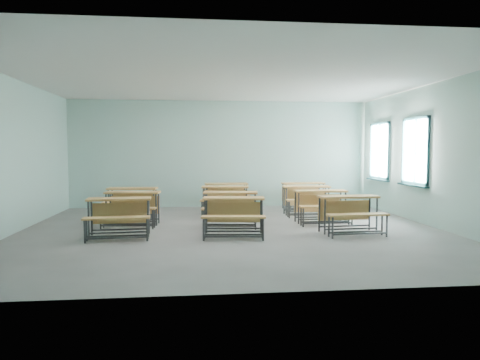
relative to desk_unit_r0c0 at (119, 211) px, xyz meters
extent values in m
cube|color=gray|center=(2.28, 0.44, -0.53)|extent=(9.00, 8.00, 0.02)
cube|color=silver|center=(2.28, 0.44, 2.69)|extent=(9.00, 8.00, 0.02)
cube|color=#A5CFC4|center=(2.28, 4.45, 1.08)|extent=(9.00, 0.02, 3.20)
cube|color=#A5CFC4|center=(2.28, -3.57, 1.08)|extent=(9.00, 0.02, 3.20)
cube|color=#A5CFC4|center=(-2.23, 0.44, 1.08)|extent=(0.02, 8.00, 3.20)
cube|color=#A5CFC4|center=(6.79, 0.44, 1.08)|extent=(0.02, 8.00, 3.20)
cube|color=#183E44|center=(6.75, 3.24, 0.41)|extent=(0.06, 1.20, 0.06)
cube|color=#183E44|center=(6.75, 3.24, 1.95)|extent=(0.06, 1.20, 0.06)
cube|color=#183E44|center=(6.75, 2.67, 1.18)|extent=(0.06, 0.06, 1.60)
cube|color=#183E44|center=(6.75, 3.81, 1.18)|extent=(0.06, 0.06, 1.60)
cube|color=#183E44|center=(6.75, 3.24, 1.18)|extent=(0.04, 0.04, 1.48)
cube|color=#183E44|center=(6.75, 3.24, 1.18)|extent=(0.04, 1.08, 0.04)
cube|color=#183E44|center=(6.71, 3.24, 0.35)|extent=(0.14, 1.28, 0.04)
cube|color=white|center=(6.78, 3.24, 1.18)|extent=(0.01, 1.08, 1.48)
cube|color=#183E44|center=(6.75, 1.24, 0.41)|extent=(0.06, 1.20, 0.06)
cube|color=#183E44|center=(6.75, 1.24, 1.95)|extent=(0.06, 1.20, 0.06)
cube|color=#183E44|center=(6.75, 0.67, 1.18)|extent=(0.06, 0.06, 1.60)
cube|color=#183E44|center=(6.75, 1.81, 1.18)|extent=(0.06, 0.06, 1.60)
cube|color=#183E44|center=(6.75, 1.24, 1.18)|extent=(0.04, 0.04, 1.48)
cube|color=#183E44|center=(6.75, 1.24, 1.18)|extent=(0.04, 1.08, 0.04)
cube|color=#183E44|center=(6.71, 1.24, 0.35)|extent=(0.14, 1.28, 0.04)
cube|color=white|center=(6.78, 1.24, 1.18)|extent=(0.01, 1.08, 1.48)
cube|color=#B27D40|center=(-0.01, 0.11, 0.23)|extent=(1.25, 0.49, 0.04)
cube|color=#B27D40|center=(-0.02, 0.30, -0.08)|extent=(1.17, 0.09, 0.42)
cylinder|color=#303235|center=(-0.56, -0.09, -0.15)|extent=(0.04, 0.04, 0.73)
cylinder|color=#303235|center=(0.57, -0.02, -0.15)|extent=(0.04, 0.04, 0.73)
cylinder|color=#303235|center=(-0.58, 0.24, -0.15)|extent=(0.04, 0.04, 0.73)
cylinder|color=#303235|center=(0.54, 0.31, -0.15)|extent=(0.04, 0.04, 0.73)
cube|color=#303235|center=(0.00, -0.05, -0.41)|extent=(1.13, 0.10, 0.03)
cube|color=#303235|center=(-0.02, 0.27, -0.41)|extent=(1.13, 0.10, 0.03)
cube|color=#B27D40|center=(0.02, -0.38, -0.07)|extent=(1.24, 0.33, 0.04)
cylinder|color=#303235|center=(-0.53, -0.51, -0.30)|extent=(0.04, 0.04, 0.43)
cylinder|color=#303235|center=(0.59, -0.44, -0.30)|extent=(0.04, 0.04, 0.43)
cylinder|color=#303235|center=(-0.54, -0.32, -0.30)|extent=(0.04, 0.04, 0.43)
cylinder|color=#303235|center=(0.58, -0.25, -0.30)|extent=(0.04, 0.04, 0.43)
cube|color=#303235|center=(0.03, -0.48, -0.43)|extent=(1.13, 0.10, 0.03)
cube|color=#303235|center=(0.02, -0.28, -0.43)|extent=(1.13, 0.10, 0.03)
cube|color=#B27D40|center=(2.27, 0.00, 0.23)|extent=(1.26, 0.53, 0.04)
cube|color=#B27D40|center=(2.29, 0.19, -0.08)|extent=(1.16, 0.13, 0.42)
cylinder|color=#303235|center=(1.69, -0.10, -0.15)|extent=(0.04, 0.04, 0.73)
cylinder|color=#303235|center=(2.81, -0.21, -0.15)|extent=(0.04, 0.04, 0.73)
cylinder|color=#303235|center=(1.72, 0.22, -0.15)|extent=(0.04, 0.04, 0.73)
cylinder|color=#303235|center=(2.85, 0.11, -0.15)|extent=(0.04, 0.04, 0.73)
cube|color=#303235|center=(2.25, -0.16, -0.41)|extent=(1.12, 0.14, 0.03)
cube|color=#303235|center=(2.28, 0.17, -0.41)|extent=(1.12, 0.14, 0.03)
cube|color=#B27D40|center=(2.22, -0.48, -0.07)|extent=(1.25, 0.37, 0.04)
cylinder|color=#303235|center=(1.65, -0.53, -0.30)|extent=(0.04, 0.04, 0.43)
cylinder|color=#303235|center=(2.77, -0.64, -0.30)|extent=(0.04, 0.04, 0.43)
cylinder|color=#303235|center=(1.67, -0.33, -0.30)|extent=(0.04, 0.04, 0.43)
cylinder|color=#303235|center=(2.79, -0.44, -0.30)|extent=(0.04, 0.04, 0.43)
cube|color=#303235|center=(2.21, -0.58, -0.43)|extent=(1.12, 0.14, 0.03)
cube|color=#303235|center=(2.23, -0.39, -0.43)|extent=(1.12, 0.14, 0.03)
cube|color=#B27D40|center=(4.67, 0.03, 0.23)|extent=(1.25, 0.48, 0.04)
cube|color=#B27D40|center=(4.66, 0.22, -0.08)|extent=(1.17, 0.09, 0.42)
cylinder|color=#303235|center=(4.12, -0.17, -0.15)|extent=(0.04, 0.04, 0.73)
cylinder|color=#303235|center=(5.24, -0.10, -0.15)|extent=(0.04, 0.04, 0.73)
cylinder|color=#303235|center=(4.10, 0.16, -0.15)|extent=(0.04, 0.04, 0.73)
cylinder|color=#303235|center=(5.22, 0.23, -0.15)|extent=(0.04, 0.04, 0.73)
cube|color=#303235|center=(4.68, -0.13, -0.41)|extent=(1.13, 0.10, 0.03)
cube|color=#303235|center=(4.66, 0.19, -0.41)|extent=(1.13, 0.10, 0.03)
cube|color=#B27D40|center=(4.70, -0.46, -0.07)|extent=(1.24, 0.33, 0.04)
cylinder|color=#303235|center=(4.14, -0.59, -0.30)|extent=(0.04, 0.04, 0.43)
cylinder|color=#303235|center=(5.27, -0.52, -0.30)|extent=(0.04, 0.04, 0.43)
cylinder|color=#303235|center=(4.13, -0.40, -0.30)|extent=(0.04, 0.04, 0.43)
cylinder|color=#303235|center=(5.25, -0.33, -0.30)|extent=(0.04, 0.04, 0.43)
cube|color=#303235|center=(4.70, -0.56, -0.43)|extent=(1.13, 0.10, 0.03)
cube|color=#303235|center=(4.69, -0.36, -0.43)|extent=(1.13, 0.10, 0.03)
cube|color=#B27D40|center=(0.07, 1.42, 0.23)|extent=(1.26, 0.52, 0.04)
cube|color=#B27D40|center=(0.08, 1.61, -0.08)|extent=(1.17, 0.13, 0.42)
cylinder|color=#303235|center=(-0.51, 1.31, -0.15)|extent=(0.04, 0.04, 0.73)
cylinder|color=#303235|center=(0.61, 1.21, -0.15)|extent=(0.04, 0.04, 0.73)
cylinder|color=#303235|center=(-0.48, 1.63, -0.15)|extent=(0.04, 0.04, 0.73)
cylinder|color=#303235|center=(0.64, 1.53, -0.15)|extent=(0.04, 0.04, 0.73)
cube|color=#303235|center=(0.05, 1.26, -0.41)|extent=(1.13, 0.13, 0.03)
cube|color=#303235|center=(0.08, 1.58, -0.41)|extent=(1.13, 0.13, 0.03)
cube|color=#B27D40|center=(0.02, 0.93, -0.07)|extent=(1.25, 0.37, 0.04)
cylinder|color=#303235|center=(-0.55, 0.88, -0.30)|extent=(0.04, 0.04, 0.43)
cylinder|color=#303235|center=(0.57, 0.78, -0.30)|extent=(0.04, 0.04, 0.43)
cylinder|color=#303235|center=(-0.53, 1.08, -0.30)|extent=(0.04, 0.04, 0.43)
cylinder|color=#303235|center=(0.59, 0.98, -0.30)|extent=(0.04, 0.04, 0.43)
cube|color=#303235|center=(0.01, 0.83, -0.43)|extent=(1.13, 0.13, 0.03)
cube|color=#303235|center=(0.03, 1.03, -0.43)|extent=(1.13, 0.13, 0.03)
cube|color=#B27D40|center=(2.30, 1.15, 0.23)|extent=(1.27, 0.56, 0.04)
cube|color=#B27D40|center=(2.32, 1.34, -0.08)|extent=(1.16, 0.16, 0.42)
cylinder|color=#303235|center=(1.72, 1.06, -0.15)|extent=(0.04, 0.04, 0.73)
cylinder|color=#303235|center=(2.84, 0.92, -0.15)|extent=(0.04, 0.04, 0.73)
cylinder|color=#303235|center=(1.76, 1.39, -0.15)|extent=(0.04, 0.04, 0.73)
cylinder|color=#303235|center=(2.88, 1.25, -0.15)|extent=(0.04, 0.04, 0.73)
cube|color=#303235|center=(2.28, 0.99, -0.41)|extent=(1.12, 0.17, 0.03)
cube|color=#303235|center=(2.32, 1.32, -0.41)|extent=(1.12, 0.17, 0.03)
cube|color=#B27D40|center=(2.24, 0.67, -0.07)|extent=(1.25, 0.40, 0.04)
cylinder|color=#303235|center=(1.67, 0.64, -0.30)|extent=(0.04, 0.04, 0.43)
cylinder|color=#303235|center=(2.79, 0.50, -0.30)|extent=(0.04, 0.04, 0.43)
cylinder|color=#303235|center=(1.69, 0.83, -0.30)|extent=(0.04, 0.04, 0.43)
cylinder|color=#303235|center=(2.81, 0.69, -0.30)|extent=(0.04, 0.04, 0.43)
cube|color=#303235|center=(2.23, 0.57, -0.43)|extent=(1.12, 0.17, 0.03)
cube|color=#303235|center=(2.25, 0.76, -0.43)|extent=(1.12, 0.17, 0.03)
cube|color=#B27D40|center=(4.45, 1.29, 0.23)|extent=(1.23, 0.42, 0.04)
cube|color=#B27D40|center=(4.45, 1.48, -0.08)|extent=(1.17, 0.03, 0.42)
cylinder|color=#303235|center=(3.89, 1.13, -0.15)|extent=(0.04, 0.04, 0.73)
cylinder|color=#303235|center=(5.01, 1.13, -0.15)|extent=(0.04, 0.04, 0.73)
cylinder|color=#303235|center=(3.89, 1.45, -0.15)|extent=(0.04, 0.04, 0.73)
cylinder|color=#303235|center=(5.01, 1.46, -0.15)|extent=(0.04, 0.04, 0.73)
cube|color=#303235|center=(4.45, 1.13, -0.41)|extent=(1.13, 0.04, 0.03)
cube|color=#303235|center=(4.45, 1.46, -0.41)|extent=(1.13, 0.04, 0.03)
cube|color=#B27D40|center=(4.45, 0.80, -0.07)|extent=(1.23, 0.26, 0.04)
cylinder|color=#303235|center=(3.89, 0.70, -0.30)|extent=(0.04, 0.04, 0.43)
cylinder|color=#303235|center=(5.02, 0.71, -0.30)|extent=(0.04, 0.04, 0.43)
cylinder|color=#303235|center=(3.89, 0.89, -0.30)|extent=(0.04, 0.04, 0.43)
cylinder|color=#303235|center=(5.02, 0.90, -0.30)|extent=(0.04, 0.04, 0.43)
cube|color=#303235|center=(4.45, 0.70, -0.43)|extent=(1.13, 0.04, 0.03)
cube|color=#303235|center=(4.45, 0.90, -0.43)|extent=(1.13, 0.04, 0.03)
cube|color=#B27D40|center=(-0.09, 2.46, 0.23)|extent=(1.26, 0.52, 0.04)
cube|color=#B27D40|center=(-0.07, 2.65, -0.08)|extent=(1.16, 0.13, 0.42)
cylinder|color=#303235|center=(-0.66, 2.35, -0.15)|extent=(0.04, 0.04, 0.73)
cylinder|color=#303235|center=(0.46, 2.25, -0.15)|extent=(0.04, 0.04, 0.73)
cylinder|color=#303235|center=(-0.63, 2.68, -0.15)|extent=(0.04, 0.04, 0.73)
cylinder|color=#303235|center=(0.49, 2.57, -0.15)|extent=(0.04, 0.04, 0.73)
cube|color=#303235|center=(-0.10, 2.30, -0.41)|extent=(1.12, 0.14, 0.03)
cube|color=#303235|center=(-0.07, 2.62, -0.41)|extent=(1.12, 0.14, 0.03)
cube|color=#B27D40|center=(-0.13, 1.97, -0.07)|extent=(1.25, 0.37, 0.04)
cylinder|color=#303235|center=(-0.70, 1.93, -0.30)|extent=(0.04, 0.04, 0.43)
cylinder|color=#303235|center=(0.42, 1.82, -0.30)|extent=(0.04, 0.04, 0.43)
cylinder|color=#303235|center=(-0.69, 2.12, -0.30)|extent=(0.04, 0.04, 0.43)
cylinder|color=#303235|center=(0.44, 2.02, -0.30)|extent=(0.04, 0.04, 0.43)
cube|color=#303235|center=(-0.14, 1.88, -0.43)|extent=(1.12, 0.14, 0.03)
cube|color=#303235|center=(-0.12, 2.07, -0.43)|extent=(1.12, 0.14, 0.03)
cube|color=#B27D40|center=(2.28, 2.68, 0.23)|extent=(1.27, 0.54, 0.04)
cube|color=#B27D40|center=(2.30, 2.87, -0.08)|extent=(1.16, 0.14, 0.42)
cylinder|color=#303235|center=(1.71, 2.58, -0.15)|extent=(0.04, 0.04, 0.73)
cylinder|color=#303235|center=(2.83, 2.46, -0.15)|extent=(0.04, 0.04, 0.73)
cylinder|color=#303235|center=(1.74, 2.90, -0.15)|extent=(0.04, 0.04, 0.73)
cylinder|color=#303235|center=(2.86, 2.78, -0.15)|extent=(0.04, 0.04, 0.73)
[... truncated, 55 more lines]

